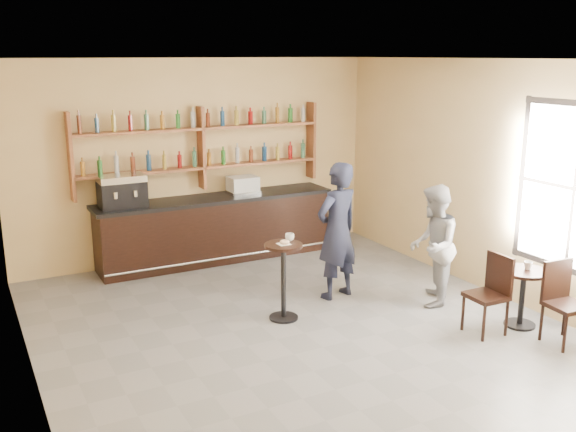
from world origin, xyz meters
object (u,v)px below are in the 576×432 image
bar_counter (216,228)px  pedestal_table (284,282)px  espresso_machine (122,191)px  man_main (337,231)px  chair_south (567,305)px  cafe_table (522,298)px  pastry_case (243,185)px  patron_second (433,246)px  chair_west (486,295)px

bar_counter → pedestal_table: 2.65m
bar_counter → espresso_machine: bearing=180.0°
man_main → chair_south: (1.54, -2.50, -0.46)m
bar_counter → cafe_table: bar_counter is taller
pastry_case → patron_second: 3.41m
espresso_machine → patron_second: patron_second is taller
espresso_machine → chair_west: bearing=-51.8°
bar_counter → cafe_table: 4.80m
cafe_table → espresso_machine: bearing=132.3°
bar_counter → cafe_table: (2.34, -4.19, -0.16)m
espresso_machine → man_main: (2.32, -2.30, -0.35)m
espresso_machine → pedestal_table: 3.06m
espresso_machine → pedestal_table: size_ratio=0.68×
cafe_table → patron_second: patron_second is taller
cafe_table → patron_second: size_ratio=0.45×
man_main → chair_west: size_ratio=1.95×
espresso_machine → man_main: bearing=-44.7°
bar_counter → pastry_case: bearing=0.0°
pastry_case → pedestal_table: 2.80m
patron_second → pedestal_table: bearing=-59.1°
man_main → patron_second: (0.98, -0.81, -0.13)m
pastry_case → man_main: size_ratio=0.25×
chair_west → pedestal_table: bearing=-126.7°
bar_counter → pedestal_table: bearing=-93.1°
pastry_case → chair_west: 4.40m
bar_counter → chair_south: size_ratio=4.02×
bar_counter → cafe_table: bearing=-60.8°
patron_second → man_main: bearing=-85.4°
cafe_table → man_main: bearing=128.1°
espresso_machine → man_main: 3.28m
chair_west → bar_counter: bearing=-155.5°
chair_west → cafe_table: bearing=85.9°
bar_counter → pastry_case: size_ratio=8.17×
chair_south → cafe_table: bearing=99.6°
bar_counter → chair_south: bar_counter is taller
pastry_case → cafe_table: 4.66m
bar_counter → cafe_table: size_ratio=5.37×
pedestal_table → patron_second: (1.98, -0.46, 0.32)m
bar_counter → pastry_case: pastry_case is taller
espresso_machine → chair_south: espresso_machine is taller
espresso_machine → patron_second: size_ratio=0.41×
pastry_case → patron_second: size_ratio=0.29×
patron_second → bar_counter: bearing=-105.4°
bar_counter → patron_second: bearing=-59.4°
patron_second → chair_south: bearing=62.2°
chair_south → bar_counter: bearing=121.3°
patron_second → pastry_case: bearing=-112.4°
bar_counter → man_main: (0.85, -2.30, 0.41)m
pedestal_table → pastry_case: bearing=76.8°
bar_counter → pedestal_table: (-0.14, -2.64, -0.03)m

